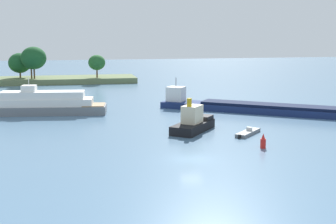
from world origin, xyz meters
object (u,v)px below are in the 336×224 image
object	(u,v)px
white_riverboat	(45,104)
cargo_barge	(272,109)
small_motorboat	(248,133)
tugboat	(193,122)
channel_buoy_red	(263,142)

from	to	relation	value
white_riverboat	cargo_barge	world-z (taller)	white_riverboat
white_riverboat	small_motorboat	bearing A→B (deg)	-38.99
tugboat	small_motorboat	xyz separation A→B (m)	(7.12, -3.89, -1.05)
tugboat	small_motorboat	distance (m)	8.17
white_riverboat	cargo_barge	xyz separation A→B (m)	(40.13, -7.71, -0.89)
white_riverboat	channel_buoy_red	distance (m)	42.61
tugboat	channel_buoy_red	bearing A→B (deg)	-63.38
small_motorboat	cargo_barge	xyz separation A→B (m)	(10.77, 16.05, 0.62)
white_riverboat	cargo_barge	distance (m)	40.87
white_riverboat	small_motorboat	xyz separation A→B (m)	(29.36, -23.77, -1.51)
tugboat	white_riverboat	bearing A→B (deg)	138.22
tugboat	cargo_barge	world-z (taller)	cargo_barge
white_riverboat	channel_buoy_red	bearing A→B (deg)	-48.44
small_motorboat	channel_buoy_red	size ratio (longest dim) A/B	2.81
white_riverboat	tugboat	bearing A→B (deg)	-41.78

